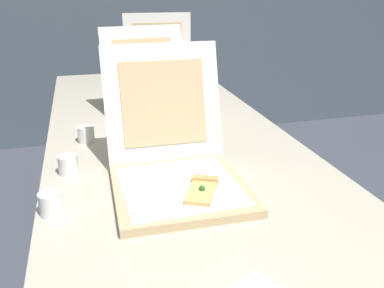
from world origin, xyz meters
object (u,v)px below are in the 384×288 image
(table, at_px, (173,155))
(pizza_box_front, at_px, (177,168))
(pizza_box_back, at_px, (162,80))
(cup_white_near_center, at_px, (68,165))
(cup_white_near_left, at_px, (51,204))
(cup_white_mid, at_px, (86,134))
(pizza_box_middle, at_px, (157,110))

(table, distance_m, pizza_box_front, 0.33)
(pizza_box_back, relative_size, cup_white_near_center, 6.70)
(pizza_box_back, distance_m, cup_white_near_left, 1.19)
(cup_white_mid, bearing_deg, pizza_box_middle, 26.43)
(pizza_box_front, height_order, pizza_box_middle, pizza_box_front)
(table, relative_size, pizza_box_back, 6.33)
(pizza_box_middle, bearing_deg, pizza_box_back, 72.32)
(pizza_box_middle, height_order, cup_white_near_left, pizza_box_middle)
(table, distance_m, pizza_box_middle, 0.24)
(cup_white_near_center, relative_size, cup_white_mid, 1.00)
(pizza_box_front, bearing_deg, pizza_box_middle, 86.04)
(pizza_box_front, bearing_deg, table, 80.27)
(cup_white_near_left, bearing_deg, cup_white_near_center, 80.24)
(pizza_box_middle, distance_m, cup_white_mid, 0.31)
(table, height_order, cup_white_near_center, cup_white_near_center)
(pizza_box_middle, bearing_deg, pizza_box_front, -99.32)
(pizza_box_middle, relative_size, pizza_box_back, 1.32)
(table, height_order, cup_white_mid, cup_white_mid)
(pizza_box_middle, bearing_deg, cup_white_near_left, -126.20)
(table, height_order, pizza_box_front, pizza_box_front)
(cup_white_near_left, bearing_deg, pizza_box_back, 65.87)
(table, distance_m, cup_white_near_center, 0.39)
(cup_white_near_center, height_order, cup_white_near_left, same)
(pizza_box_middle, bearing_deg, cup_white_mid, -157.96)
(pizza_box_front, distance_m, cup_white_near_left, 0.33)
(table, xyz_separation_m, cup_white_near_center, (-0.35, -0.16, 0.08))
(pizza_box_middle, xyz_separation_m, cup_white_near_left, (-0.37, -0.60, -0.02))
(pizza_box_front, height_order, cup_white_near_left, pizza_box_front)
(table, bearing_deg, pizza_box_back, 81.78)
(cup_white_near_center, bearing_deg, cup_white_mid, 76.55)
(cup_white_near_left, bearing_deg, table, 44.76)
(table, xyz_separation_m, cup_white_mid, (-0.29, 0.08, 0.08))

